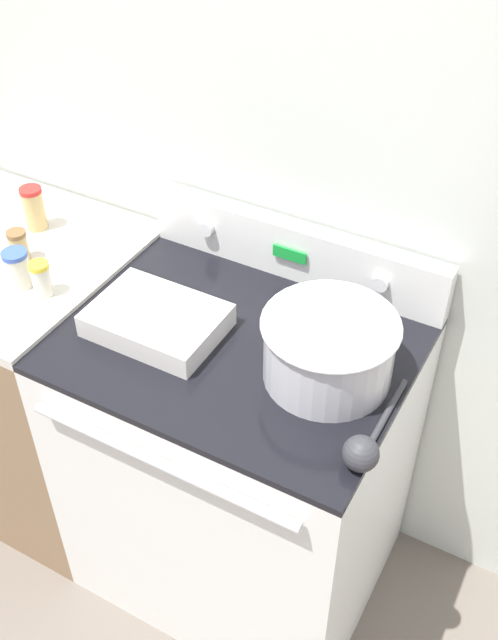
# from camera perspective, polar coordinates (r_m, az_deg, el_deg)

# --- Properties ---
(kitchen_wall) EXTENTS (8.00, 0.05, 2.50)m
(kitchen_wall) POSITION_cam_1_polar(r_m,az_deg,el_deg) (1.78, 4.77, 13.49)
(kitchen_wall) COLOR silver
(kitchen_wall) RESTS_ON ground_plane
(stove_range) EXTENTS (0.80, 0.66, 0.90)m
(stove_range) POSITION_cam_1_polar(r_m,az_deg,el_deg) (2.05, -0.72, -10.98)
(stove_range) COLOR white
(stove_range) RESTS_ON ground_plane
(control_panel) EXTENTS (0.80, 0.07, 0.15)m
(control_panel) POSITION_cam_1_polar(r_m,az_deg,el_deg) (1.88, 3.53, 5.32)
(control_panel) COLOR white
(control_panel) RESTS_ON stove_range
(side_counter) EXTENTS (0.62, 0.63, 0.91)m
(side_counter) POSITION_cam_1_polar(r_m,az_deg,el_deg) (2.37, -15.85, -3.98)
(side_counter) COLOR #896B4C
(side_counter) RESTS_ON ground_plane
(mixing_bowl) EXTENTS (0.30, 0.30, 0.15)m
(mixing_bowl) POSITION_cam_1_polar(r_m,az_deg,el_deg) (1.59, 6.11, -2.01)
(mixing_bowl) COLOR silver
(mixing_bowl) RESTS_ON stove_range
(casserole_dish) EXTENTS (0.30, 0.22, 0.06)m
(casserole_dish) POSITION_cam_1_polar(r_m,az_deg,el_deg) (1.74, -7.04, 0.08)
(casserole_dish) COLOR silver
(casserole_dish) RESTS_ON stove_range
(ladle) EXTENTS (0.07, 0.29, 0.07)m
(ladle) POSITION_cam_1_polar(r_m,az_deg,el_deg) (1.47, 8.72, -9.73)
(ladle) COLOR #333338
(ladle) RESTS_ON stove_range
(spice_jar_yellow_cap) EXTENTS (0.05, 0.05, 0.09)m
(spice_jar_yellow_cap) POSITION_cam_1_polar(r_m,az_deg,el_deg) (1.88, -15.54, 3.05)
(spice_jar_yellow_cap) COLOR beige
(spice_jar_yellow_cap) RESTS_ON side_counter
(spice_jar_blue_cap) EXTENTS (0.06, 0.06, 0.10)m
(spice_jar_blue_cap) POSITION_cam_1_polar(r_m,az_deg,el_deg) (1.92, -17.21, 3.76)
(spice_jar_blue_cap) COLOR beige
(spice_jar_blue_cap) RESTS_ON side_counter
(spice_jar_brown_cap) EXTENTS (0.05, 0.05, 0.09)m
(spice_jar_brown_cap) POSITION_cam_1_polar(r_m,az_deg,el_deg) (2.01, -17.14, 5.42)
(spice_jar_brown_cap) COLOR tan
(spice_jar_brown_cap) RESTS_ON side_counter
(spice_jar_red_cap) EXTENTS (0.06, 0.06, 0.12)m
(spice_jar_red_cap) POSITION_cam_1_polar(r_m,az_deg,el_deg) (2.12, -16.06, 8.20)
(spice_jar_red_cap) COLOR tan
(spice_jar_red_cap) RESTS_ON side_counter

